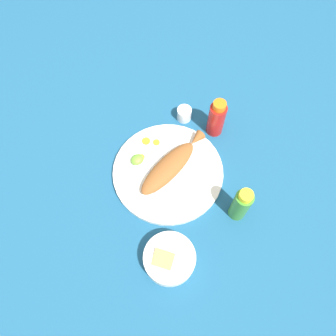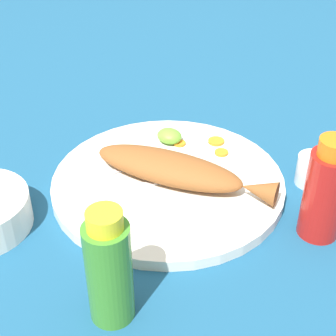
# 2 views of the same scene
# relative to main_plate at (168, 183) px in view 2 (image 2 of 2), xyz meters

# --- Properties ---
(ground_plane) EXTENTS (4.00, 4.00, 0.00)m
(ground_plane) POSITION_rel_main_plate_xyz_m (0.00, 0.00, -0.01)
(ground_plane) COLOR navy
(main_plate) EXTENTS (0.37, 0.37, 0.02)m
(main_plate) POSITION_rel_main_plate_xyz_m (0.00, 0.00, 0.00)
(main_plate) COLOR silver
(main_plate) RESTS_ON ground_plane
(fried_fish) EXTENTS (0.30, 0.12, 0.04)m
(fried_fish) POSITION_rel_main_plate_xyz_m (-0.01, -0.00, 0.03)
(fried_fish) COLOR brown
(fried_fish) RESTS_ON main_plate
(fork_near) EXTENTS (0.11, 0.16, 0.00)m
(fork_near) POSITION_rel_main_plate_xyz_m (0.05, 0.08, 0.01)
(fork_near) COLOR silver
(fork_near) RESTS_ON main_plate
(fork_far) EXTENTS (0.07, 0.18, 0.00)m
(fork_far) POSITION_rel_main_plate_xyz_m (0.08, 0.05, 0.01)
(fork_far) COLOR silver
(fork_far) RESTS_ON main_plate
(carrot_slice_near) EXTENTS (0.02, 0.02, 0.00)m
(carrot_slice_near) POSITION_rel_main_plate_xyz_m (-0.04, -0.11, 0.01)
(carrot_slice_near) COLOR orange
(carrot_slice_near) RESTS_ON main_plate
(carrot_slice_mid) EXTENTS (0.03, 0.03, 0.00)m
(carrot_slice_mid) POSITION_rel_main_plate_xyz_m (-0.01, -0.14, 0.01)
(carrot_slice_mid) COLOR orange
(carrot_slice_mid) RESTS_ON main_plate
(carrot_slice_far) EXTENTS (0.02, 0.02, 0.00)m
(carrot_slice_far) POSITION_rel_main_plate_xyz_m (0.04, -0.09, 0.01)
(carrot_slice_far) COLOR orange
(carrot_slice_far) RESTS_ON main_plate
(lime_wedge_main) EXTENTS (0.04, 0.04, 0.02)m
(lime_wedge_main) POSITION_rel_main_plate_xyz_m (0.06, -0.09, 0.02)
(lime_wedge_main) COLOR #6BB233
(lime_wedge_main) RESTS_ON main_plate
(hot_sauce_bottle_red) EXTENTS (0.06, 0.06, 0.16)m
(hot_sauce_bottle_red) POSITION_rel_main_plate_xyz_m (-0.24, -0.03, 0.06)
(hot_sauce_bottle_red) COLOR #B21914
(hot_sauce_bottle_red) RESTS_ON ground_plane
(hot_sauce_bottle_green) EXTENTS (0.05, 0.05, 0.16)m
(hot_sauce_bottle_green) POSITION_rel_main_plate_xyz_m (-0.08, 0.24, 0.07)
(hot_sauce_bottle_green) COLOR #3D8428
(hot_sauce_bottle_green) RESTS_ON ground_plane
(salt_cup) EXTENTS (0.05, 0.05, 0.05)m
(salt_cup) POSITION_rel_main_plate_xyz_m (-0.18, -0.14, 0.01)
(salt_cup) COLOR silver
(salt_cup) RESTS_ON ground_plane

